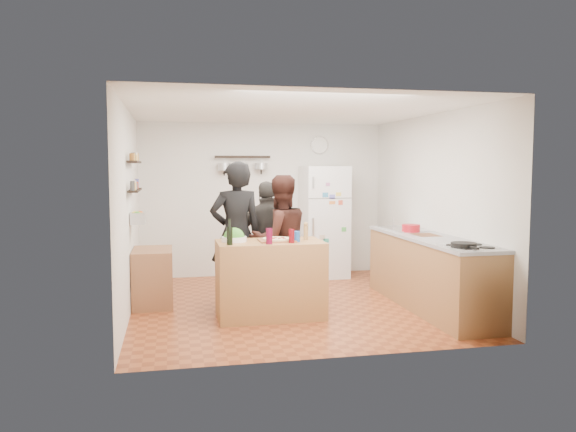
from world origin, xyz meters
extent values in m
plane|color=brown|center=(0.00, 0.00, 0.00)|extent=(4.20, 4.20, 0.00)
plane|color=white|center=(0.00, 0.00, 2.50)|extent=(4.20, 4.20, 0.00)
plane|color=silver|center=(0.00, 2.10, 1.25)|extent=(4.00, 0.00, 4.00)
plane|color=silver|center=(-2.00, 0.00, 1.25)|extent=(0.00, 4.20, 4.20)
plane|color=silver|center=(2.00, 0.00, 1.25)|extent=(0.00, 4.20, 4.20)
cube|color=olive|center=(-0.35, -0.53, 0.46)|extent=(1.25, 0.72, 0.91)
cube|color=brown|center=(-0.27, -0.55, 0.92)|extent=(0.42, 0.34, 0.02)
cylinder|color=beige|center=(-0.27, -0.55, 0.94)|extent=(0.34, 0.34, 0.02)
cylinder|color=white|center=(-0.77, -0.48, 0.94)|extent=(0.30, 0.30, 0.06)
cylinder|color=black|center=(-0.85, -0.75, 1.01)|extent=(0.07, 0.07, 0.21)
cylinder|color=#5A0723|center=(-0.40, -0.77, 1.00)|extent=(0.07, 0.07, 0.18)
cylinder|color=#5F080E|center=(-0.13, -0.73, 0.99)|extent=(0.07, 0.07, 0.16)
cylinder|color=olive|center=(0.10, -0.48, 1.00)|extent=(0.05, 0.05, 0.17)
cylinder|color=#1A4A91|center=(-0.05, -0.65, 0.97)|extent=(0.08, 0.08, 0.13)
imported|color=black|center=(-0.68, 0.10, 0.93)|extent=(0.73, 0.53, 1.86)
imported|color=black|center=(-0.12, 0.02, 0.84)|extent=(0.94, 0.80, 1.69)
imported|color=#282624|center=(-0.20, 0.49, 0.80)|extent=(0.95, 0.41, 1.60)
cube|color=#9E7042|center=(1.70, -0.55, 0.45)|extent=(0.63, 2.63, 0.90)
cube|color=white|center=(1.70, -1.50, 0.91)|extent=(0.60, 0.62, 0.02)
cylinder|color=black|center=(1.60, -1.54, 0.95)|extent=(0.27, 0.27, 0.05)
cube|color=silver|center=(1.70, 0.30, 0.92)|extent=(0.50, 0.80, 0.03)
cube|color=brown|center=(1.70, -0.41, 0.91)|extent=(0.30, 0.40, 0.02)
cylinder|color=#AC131F|center=(1.65, -0.06, 0.97)|extent=(0.24, 0.24, 0.10)
cube|color=white|center=(0.95, 1.75, 0.90)|extent=(0.70, 0.68, 1.80)
cylinder|color=silver|center=(0.95, 2.08, 2.15)|extent=(0.30, 0.03, 0.30)
cube|color=black|center=(-1.93, 0.20, 1.50)|extent=(0.12, 1.00, 0.02)
cube|color=black|center=(-1.93, 0.20, 1.85)|extent=(0.12, 1.00, 0.02)
cube|color=silver|center=(-1.90, 0.20, 1.15)|extent=(0.18, 0.35, 0.14)
cube|color=#915F3D|center=(-1.74, 0.33, 0.36)|extent=(0.50, 0.80, 0.73)
cube|color=black|center=(-0.35, 2.00, 1.95)|extent=(0.90, 0.04, 0.04)
camera|label=1|loc=(-1.49, -7.04, 1.79)|focal=35.00mm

